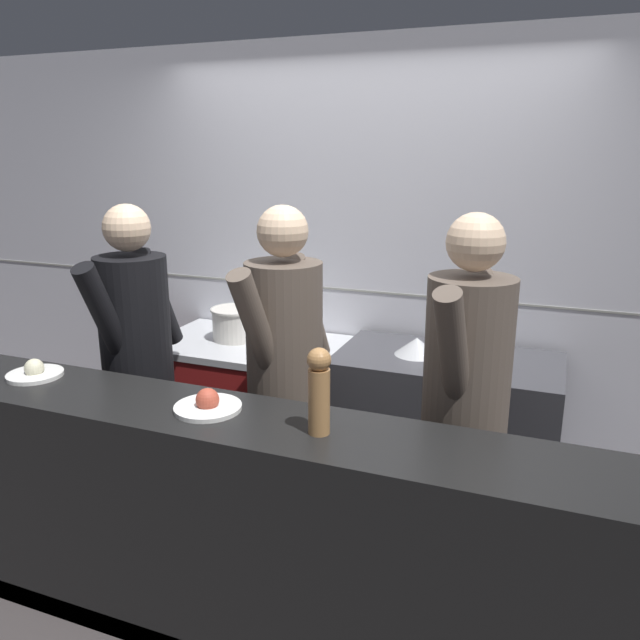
{
  "coord_description": "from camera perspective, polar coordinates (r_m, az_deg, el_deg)",
  "views": [
    {
      "loc": [
        1.12,
        -2.21,
        1.99
      ],
      "look_at": [
        0.01,
        0.6,
        1.15
      ],
      "focal_mm": 35.0,
      "sensor_mm": 36.0,
      "label": 1
    }
  ],
  "objects": [
    {
      "name": "oven_range",
      "position": [
        3.91,
        -6.26,
        -8.09
      ],
      "size": [
        1.15,
        0.71,
        0.86
      ],
      "color": "maroon",
      "rests_on": "ground_plane"
    },
    {
      "name": "plated_dish_main",
      "position": [
        3.08,
        -24.63,
        -4.36
      ],
      "size": [
        0.24,
        0.24,
        0.09
      ],
      "color": "white",
      "rests_on": "pass_counter"
    },
    {
      "name": "mixing_bowl_steel",
      "position": [
        3.38,
        8.83,
        -2.37
      ],
      "size": [
        0.24,
        0.24,
        0.09
      ],
      "color": "#B7BABF",
      "rests_on": "prep_counter"
    },
    {
      "name": "chef_line",
      "position": [
        2.69,
        13.12,
        -7.15
      ],
      "size": [
        0.4,
        0.77,
        1.75
      ],
      "rotation": [
        0.0,
        0.0,
        -0.13
      ],
      "color": "black",
      "rests_on": "ground_plane"
    },
    {
      "name": "wall_back_tiled",
      "position": [
        3.79,
        4.0,
        4.98
      ],
      "size": [
        8.0,
        0.06,
        2.6
      ],
      "color": "silver",
      "rests_on": "ground_plane"
    },
    {
      "name": "ground_plane",
      "position": [
        3.18,
        -4.49,
        -23.29
      ],
      "size": [
        14.0,
        14.0,
        0.0
      ],
      "primitive_type": "plane",
      "color": "#383333"
    },
    {
      "name": "plated_dish_appetiser",
      "position": [
        2.5,
        -10.23,
        -7.61
      ],
      "size": [
        0.27,
        0.27,
        0.09
      ],
      "color": "white",
      "rests_on": "pass_counter"
    },
    {
      "name": "chefs_knife",
      "position": [
        3.21,
        12.03,
        -4.27
      ],
      "size": [
        0.33,
        0.16,
        0.02
      ],
      "color": "#B7BABF",
      "rests_on": "prep_counter"
    },
    {
      "name": "stock_pot",
      "position": [
        3.8,
        -7.76,
        -0.26
      ],
      "size": [
        0.29,
        0.29,
        0.19
      ],
      "color": "beige",
      "rests_on": "oven_range"
    },
    {
      "name": "pepper_mill",
      "position": [
        2.21,
        -0.09,
        -6.34
      ],
      "size": [
        0.09,
        0.09,
        0.32
      ],
      "color": "#AD7A47",
      "rests_on": "pass_counter"
    },
    {
      "name": "chef_sous",
      "position": [
        2.94,
        -3.23,
        -4.76
      ],
      "size": [
        0.4,
        0.77,
        1.75
      ],
      "rotation": [
        0.0,
        0.0,
        -0.15
      ],
      "color": "black",
      "rests_on": "ground_plane"
    },
    {
      "name": "prep_counter",
      "position": [
        3.55,
        11.2,
        -10.46
      ],
      "size": [
        1.17,
        0.65,
        0.92
      ],
      "color": "#38383D",
      "rests_on": "ground_plane"
    },
    {
      "name": "pass_counter",
      "position": [
        2.67,
        -7.03,
        -18.66
      ],
      "size": [
        3.09,
        0.45,
        1.0
      ],
      "color": "black",
      "rests_on": "ground_plane"
    },
    {
      "name": "chef_head_cook",
      "position": [
        3.3,
        -16.36,
        -3.27
      ],
      "size": [
        0.36,
        0.75,
        1.73
      ],
      "rotation": [
        0.0,
        0.0,
        0.02
      ],
      "color": "black",
      "rests_on": "ground_plane"
    }
  ]
}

